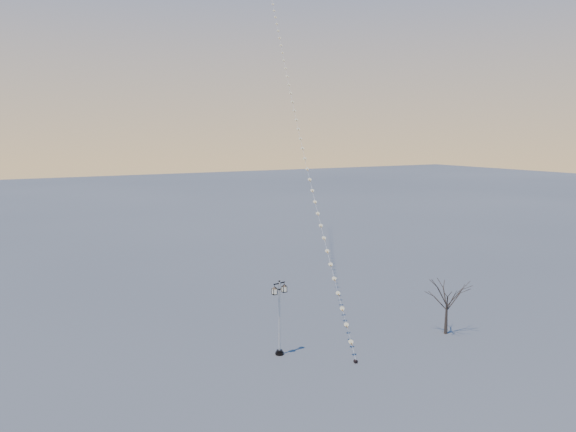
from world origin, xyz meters
TOP-DOWN VIEW (x-y plane):
  - ground at (0.00, 0.00)m, footprint 300.00×300.00m
  - street_lamp at (-3.43, 3.66)m, footprint 1.09×0.54m
  - bare_tree at (7.33, 1.51)m, footprint 2.07×2.07m
  - kite_train at (6.83, 19.38)m, footprint 14.99×38.26m

SIDE VIEW (x-z plane):
  - ground at x=0.00m, z-range 0.00..0.00m
  - bare_tree at x=7.33m, z-range 0.67..4.09m
  - street_lamp at x=-3.43m, z-range 0.23..4.58m
  - kite_train at x=6.83m, z-range -0.12..30.51m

